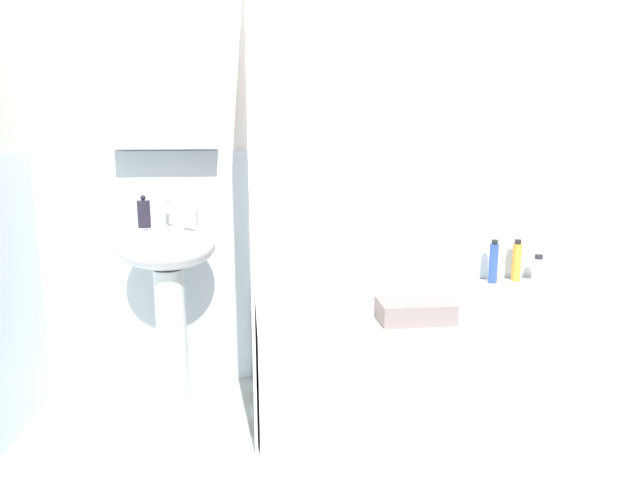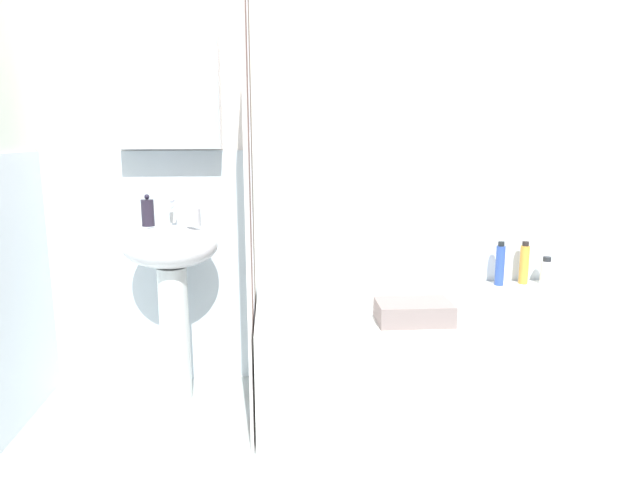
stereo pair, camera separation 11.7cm
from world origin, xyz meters
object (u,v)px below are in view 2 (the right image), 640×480
at_px(sink, 172,274).
at_px(bathtub, 427,355).
at_px(body_wash_bottle, 500,264).
at_px(toothbrush_cup, 193,217).
at_px(lotion_bottle, 546,272).
at_px(soap_dispenser, 148,212).
at_px(towel_folded, 414,312).
at_px(conditioner_bottle, 524,264).

bearing_deg(sink, bathtub, -8.21).
height_order(bathtub, body_wash_bottle, body_wash_bottle).
height_order(toothbrush_cup, lotion_bottle, toothbrush_cup).
bearing_deg(soap_dispenser, body_wash_bottle, 3.69).
distance_m(lotion_bottle, towel_folded, 0.99).
distance_m(soap_dispenser, conditioner_bottle, 1.92).
relative_size(soap_dispenser, bathtub, 0.09).
xyz_separation_m(sink, lotion_bottle, (1.90, 0.11, -0.06)).
distance_m(lotion_bottle, body_wash_bottle, 0.25).
xyz_separation_m(sink, body_wash_bottle, (1.66, 0.12, -0.02)).
relative_size(lotion_bottle, conditioner_bottle, 0.65).
xyz_separation_m(lotion_bottle, body_wash_bottle, (-0.25, 0.01, 0.04)).
height_order(body_wash_bottle, towel_folded, body_wash_bottle).
xyz_separation_m(toothbrush_cup, bathtub, (1.09, -0.17, -0.65)).
bearing_deg(soap_dispenser, lotion_bottle, 3.04).
xyz_separation_m(conditioner_bottle, body_wash_bottle, (-0.14, -0.02, 0.00)).
height_order(bathtub, conditioner_bottle, conditioner_bottle).
height_order(toothbrush_cup, bathtub, toothbrush_cup).
distance_m(bathtub, body_wash_bottle, 0.65).
bearing_deg(toothbrush_cup, body_wash_bottle, 4.36).
xyz_separation_m(toothbrush_cup, body_wash_bottle, (1.54, 0.12, -0.29)).
xyz_separation_m(soap_dispenser, bathtub, (1.30, -0.18, -0.67)).
height_order(conditioner_bottle, body_wash_bottle, body_wash_bottle).
relative_size(toothbrush_cup, towel_folded, 0.26).
bearing_deg(soap_dispenser, towel_folded, -19.77).
relative_size(sink, soap_dispenser, 5.78).
bearing_deg(towel_folded, toothbrush_cup, 156.63).
bearing_deg(body_wash_bottle, bathtub, -147.44).
relative_size(sink, body_wash_bottle, 3.70).
bearing_deg(toothbrush_cup, bathtub, -8.94).
height_order(soap_dispenser, towel_folded, soap_dispenser).
bearing_deg(towel_folded, body_wash_bottle, 41.94).
relative_size(soap_dispenser, towel_folded, 0.48).
relative_size(soap_dispenser, conditioner_bottle, 0.66).
distance_m(sink, towel_folded, 1.15).
xyz_separation_m(sink, towel_folded, (1.07, -0.41, -0.08)).
height_order(sink, towel_folded, sink).
bearing_deg(soap_dispenser, bathtub, -7.75).
relative_size(sink, towel_folded, 2.76).
height_order(soap_dispenser, conditioner_bottle, soap_dispenser).
bearing_deg(lotion_bottle, bathtub, -158.07).
height_order(sink, soap_dispenser, soap_dispenser).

